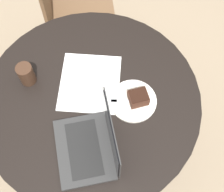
# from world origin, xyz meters

# --- Properties ---
(ground_plane) EXTENTS (12.00, 12.00, 0.00)m
(ground_plane) POSITION_xyz_m (0.00, 0.00, 0.00)
(ground_plane) COLOR gray
(dining_table) EXTENTS (1.01, 1.01, 0.77)m
(dining_table) POSITION_xyz_m (0.00, 0.00, 0.60)
(dining_table) COLOR black
(dining_table) RESTS_ON ground_plane
(chair) EXTENTS (0.52, 0.52, 0.90)m
(chair) POSITION_xyz_m (-0.70, -0.28, 0.48)
(chair) COLOR brown
(chair) RESTS_ON ground_plane
(paper_document) EXTENTS (0.33, 0.30, 0.00)m
(paper_document) POSITION_xyz_m (-0.08, -0.02, 0.77)
(paper_document) COLOR white
(paper_document) RESTS_ON dining_table
(plate) EXTENTS (0.21, 0.21, 0.01)m
(plate) POSITION_xyz_m (-0.01, 0.19, 0.78)
(plate) COLOR silver
(plate) RESTS_ON dining_table
(cake_slice) EXTENTS (0.10, 0.11, 0.06)m
(cake_slice) POSITION_xyz_m (-0.02, 0.21, 0.81)
(cake_slice) COLOR #472619
(cake_slice) RESTS_ON plate
(fork) EXTENTS (0.04, 0.17, 0.00)m
(fork) POSITION_xyz_m (-0.00, 0.16, 0.79)
(fork) COLOR silver
(fork) RESTS_ON plate
(coffee_glass) EXTENTS (0.07, 0.07, 0.11)m
(coffee_glass) POSITION_xyz_m (-0.05, -0.31, 0.83)
(coffee_glass) COLOR #3D2619
(coffee_glass) RESTS_ON dining_table
(laptop) EXTENTS (0.36, 0.33, 0.25)m
(laptop) POSITION_xyz_m (0.23, 0.05, 0.82)
(laptop) COLOR #2D2D2D
(laptop) RESTS_ON dining_table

